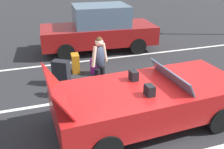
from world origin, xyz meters
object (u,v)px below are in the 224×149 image
Objects in this scene: suitcase_large_black at (61,73)px; traveler_person at (100,64)px; parked_sedan_near at (99,29)px; suitcase_medium_bright at (75,63)px; suitcase_small_carryon at (96,66)px; convertible_car at (156,98)px.

traveler_person is (0.90, -1.02, 0.56)m from suitcase_large_black.
parked_sedan_near reaches higher than suitcase_large_black.
suitcase_medium_bright is 1.91m from traveler_person.
parked_sedan_near reaches higher than suitcase_small_carryon.
suitcase_medium_bright is 0.38× the size of traveler_person.
traveler_person is 0.36× the size of parked_sedan_near.
parked_sedan_near is (0.12, 5.21, 0.30)m from convertible_car.
convertible_car is 1.80m from traveler_person.
suitcase_large_black is 1.19× the size of suitcase_medium_bright.
suitcase_large_black is 0.93m from suitcase_medium_bright.
suitcase_small_carryon is at bearing -38.03° from suitcase_large_black.
parked_sedan_near reaches higher than convertible_car.
suitcase_small_carryon is at bearing -25.91° from suitcase_medium_bright.
suitcase_medium_bright is at bearing 107.89° from convertible_car.
traveler_person is 3.82m from parked_sedan_near.
convertible_car is 0.93× the size of parked_sedan_near.
convertible_car is 5.79× the size of suitcase_large_black.
convertible_car is 6.91× the size of suitcase_medium_bright.
suitcase_medium_bright is 2.41m from parked_sedan_near.
suitcase_large_black is at bearing -122.33° from suitcase_medium_bright.
parked_sedan_near is (1.35, 1.91, 0.58)m from suitcase_medium_bright.
suitcase_small_carryon reaches higher than suitcase_large_black.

